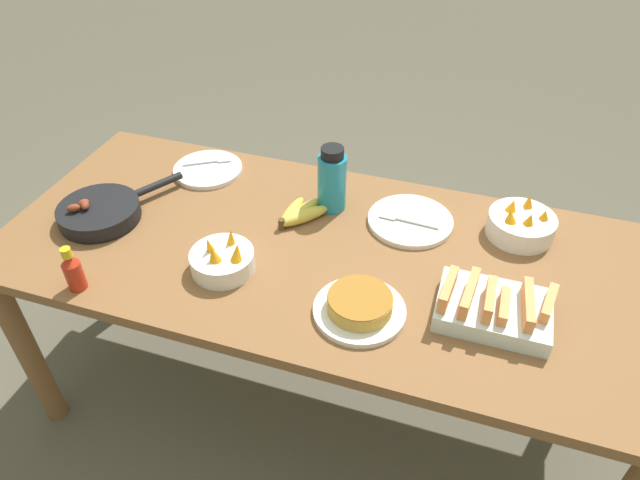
% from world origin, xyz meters
% --- Properties ---
extents(ground_plane, '(14.00, 14.00, 0.00)m').
position_xyz_m(ground_plane, '(0.00, 0.00, 0.00)').
color(ground_plane, '#565142').
extents(dining_table, '(1.89, 0.83, 0.73)m').
position_xyz_m(dining_table, '(0.00, 0.00, 0.64)').
color(dining_table, brown).
rests_on(dining_table, ground_plane).
extents(banana_bunch, '(0.14, 0.19, 0.04)m').
position_xyz_m(banana_bunch, '(-0.10, 0.11, 0.75)').
color(banana_bunch, gold).
rests_on(banana_bunch, dining_table).
extents(melon_tray, '(0.28, 0.20, 0.10)m').
position_xyz_m(melon_tray, '(0.49, -0.12, 0.77)').
color(melon_tray, silver).
rests_on(melon_tray, dining_table).
extents(skillet, '(0.28, 0.38, 0.08)m').
position_xyz_m(skillet, '(-0.68, -0.08, 0.76)').
color(skillet, black).
rests_on(skillet, dining_table).
extents(frittata_plate_center, '(0.24, 0.24, 0.06)m').
position_xyz_m(frittata_plate_center, '(0.17, -0.21, 0.76)').
color(frittata_plate_center, silver).
rests_on(frittata_plate_center, dining_table).
extents(empty_plate_near_front, '(0.26, 0.26, 0.02)m').
position_xyz_m(empty_plate_near_front, '(0.22, 0.20, 0.74)').
color(empty_plate_near_front, silver).
rests_on(empty_plate_near_front, dining_table).
extents(empty_plate_far_left, '(0.24, 0.24, 0.02)m').
position_xyz_m(empty_plate_far_left, '(-0.49, 0.27, 0.74)').
color(empty_plate_far_left, silver).
rests_on(empty_plate_far_left, dining_table).
extents(fruit_bowl_mango, '(0.20, 0.20, 0.11)m').
position_xyz_m(fruit_bowl_mango, '(0.54, 0.24, 0.77)').
color(fruit_bowl_mango, silver).
rests_on(fruit_bowl_mango, dining_table).
extents(fruit_bowl_citrus, '(0.18, 0.18, 0.11)m').
position_xyz_m(fruit_bowl_citrus, '(-0.23, -0.17, 0.77)').
color(fruit_bowl_citrus, silver).
rests_on(fruit_bowl_citrus, dining_table).
extents(water_bottle, '(0.09, 0.09, 0.21)m').
position_xyz_m(water_bottle, '(-0.03, 0.20, 0.84)').
color(water_bottle, teal).
rests_on(water_bottle, dining_table).
extents(hot_sauce_bottle, '(0.05, 0.05, 0.13)m').
position_xyz_m(hot_sauce_bottle, '(-0.56, -0.35, 0.79)').
color(hot_sauce_bottle, '#B72814').
rests_on(hot_sauce_bottle, dining_table).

